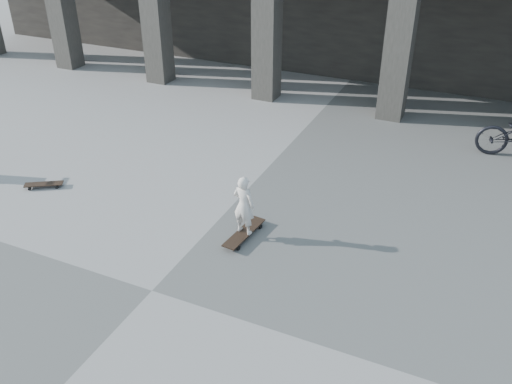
% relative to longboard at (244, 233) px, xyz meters
% --- Properties ---
extents(ground, '(90.00, 90.00, 0.00)m').
position_rel_longboard_xyz_m(ground, '(-0.67, -1.88, -0.09)').
color(ground, '#545351').
rests_on(ground, ground).
extents(longboard, '(0.36, 1.10, 0.11)m').
position_rel_longboard_xyz_m(longboard, '(0.00, 0.00, 0.00)').
color(longboard, black).
rests_on(longboard, ground).
extents(skateboard_spare, '(0.75, 0.56, 0.09)m').
position_rel_longboard_xyz_m(skateboard_spare, '(-4.48, -0.10, -0.02)').
color(skateboard_spare, black).
rests_on(skateboard_spare, ground).
extents(child, '(0.42, 0.30, 1.09)m').
position_rel_longboard_xyz_m(child, '(0.00, 0.00, 0.57)').
color(child, beige).
rests_on(child, longboard).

